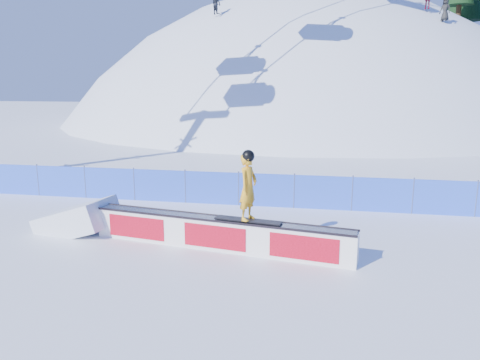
# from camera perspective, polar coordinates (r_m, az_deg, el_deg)

# --- Properties ---
(ground) EXTENTS (160.00, 160.00, 0.00)m
(ground) POSITION_cam_1_polar(r_m,az_deg,el_deg) (12.63, 0.49, -8.56)
(ground) COLOR white
(ground) RESTS_ON ground
(snow_hill) EXTENTS (64.00, 64.00, 64.00)m
(snow_hill) POSITION_cam_1_polar(r_m,az_deg,el_deg) (58.18, 7.86, -10.75)
(snow_hill) COLOR silver
(snow_hill) RESTS_ON ground
(safety_fence) EXTENTS (22.05, 0.05, 1.30)m
(safety_fence) POSITION_cam_1_polar(r_m,az_deg,el_deg) (16.71, 3.20, -1.25)
(safety_fence) COLOR blue
(safety_fence) RESTS_ON ground
(rail_box) EXTENTS (7.31, 1.72, 0.88)m
(rail_box) POSITION_cam_1_polar(r_m,az_deg,el_deg) (12.59, -2.70, -6.53)
(rail_box) COLOR white
(rail_box) RESTS_ON ground
(snow_ramp) EXTENTS (2.54, 1.82, 1.45)m
(snow_ramp) POSITION_cam_1_polar(r_m,az_deg,el_deg) (15.03, -19.09, -5.83)
(snow_ramp) COLOR white
(snow_ramp) RESTS_ON ground
(snowboarder) EXTENTS (1.81, 0.73, 1.86)m
(snowboarder) POSITION_cam_1_polar(r_m,az_deg,el_deg) (11.93, 1.00, -0.79)
(snowboarder) COLOR black
(snowboarder) RESTS_ON rail_box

